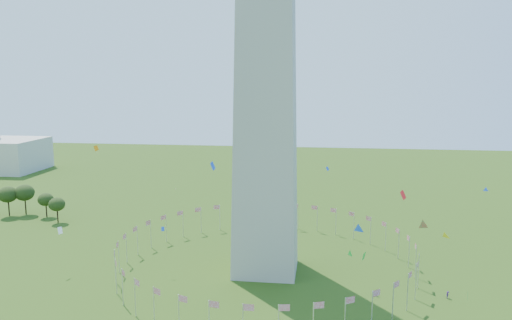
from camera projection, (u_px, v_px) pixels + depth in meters
The scene contains 3 objects.
flag_ring at pixel (266, 255), 137.04m from camera, with size 80.24×80.24×9.00m.
kites_aloft at pixel (304, 224), 107.54m from camera, with size 117.69×65.59×33.02m.
tree_line_west at pixel (3, 203), 190.64m from camera, with size 54.85×15.42×11.55m.
Camera 1 is at (14.47, -80.19, 52.54)m, focal length 35.00 mm.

